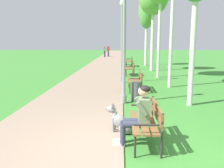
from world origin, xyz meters
TOP-DOWN VIEW (x-y plane):
  - ground_plane at (0.00, 0.00)m, footprint 120.00×120.00m
  - paved_path at (-1.72, 24.00)m, footprint 3.21×60.00m
  - park_bench_near at (0.39, 0.45)m, footprint 0.55×1.50m
  - park_bench_mid at (0.48, 5.94)m, footprint 0.55×1.50m
  - park_bench_far at (0.41, 10.90)m, footprint 0.55×1.50m
  - park_bench_furthest at (0.54, 16.51)m, footprint 0.55×1.50m
  - person_seated_on_near_bench at (0.18, 0.33)m, footprint 0.74×0.49m
  - dog_grey at (-0.17, 0.94)m, footprint 0.82×0.38m
  - lamp_post_near at (-0.09, 3.76)m, footprint 0.24×0.24m
  - lamp_post_mid at (-0.16, 8.04)m, footprint 0.24×0.24m
  - lamp_post_far at (-0.04, 13.77)m, footprint 0.24×0.24m
  - birch_tree_sixth at (1.99, 17.39)m, footprint 1.43×1.47m
  - litter_bin at (0.36, 4.03)m, footprint 0.36×0.36m
  - pedestrian_distant at (-2.52, 29.02)m, footprint 0.32×0.22m
  - pedestrian_further_distant at (-2.10, 30.35)m, footprint 0.32×0.22m

SIDE VIEW (x-z plane):
  - ground_plane at x=0.00m, z-range 0.00..0.00m
  - paved_path at x=-1.72m, z-range 0.00..0.04m
  - dog_grey at x=-0.17m, z-range -0.09..0.61m
  - litter_bin at x=0.36m, z-range 0.00..0.70m
  - park_bench_near at x=0.39m, z-range 0.09..0.94m
  - park_bench_mid at x=0.48m, z-range 0.09..0.94m
  - park_bench_far at x=0.41m, z-range 0.09..0.94m
  - park_bench_furthest at x=0.54m, z-range 0.09..0.94m
  - person_seated_on_near_bench at x=0.18m, z-range 0.06..1.31m
  - pedestrian_distant at x=-2.52m, z-range 0.02..1.67m
  - pedestrian_further_distant at x=-2.10m, z-range 0.02..1.67m
  - lamp_post_near at x=-0.09m, z-range 0.07..4.14m
  - lamp_post_mid at x=-0.16m, z-range 0.07..4.22m
  - lamp_post_far at x=-0.04m, z-range 0.07..4.41m
  - birch_tree_sixth at x=1.99m, z-range 1.54..7.80m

